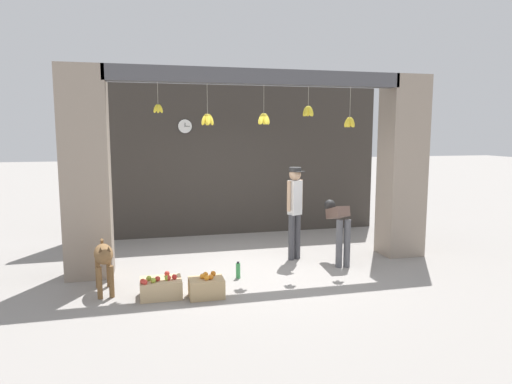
{
  "coord_description": "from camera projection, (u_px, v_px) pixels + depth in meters",
  "views": [
    {
      "loc": [
        -1.85,
        -7.1,
        2.26
      ],
      "look_at": [
        0.0,
        0.4,
        1.23
      ],
      "focal_mm": 32.0,
      "sensor_mm": 36.0,
      "label": 1
    }
  ],
  "objects": [
    {
      "name": "ground_plane",
      "position": [
        262.0,
        269.0,
        7.57
      ],
      "size": [
        60.0,
        60.0,
        0.0
      ],
      "primitive_type": "plane",
      "color": "gray"
    },
    {
      "name": "shop_back_wall",
      "position": [
        231.0,
        161.0,
        9.99
      ],
      "size": [
        6.74,
        0.12,
        3.25
      ],
      "primitive_type": "cube",
      "color": "#38332D",
      "rests_on": "ground_plane"
    },
    {
      "name": "shop_pillar_left",
      "position": [
        86.0,
        173.0,
        7.0
      ],
      "size": [
        0.7,
        0.6,
        3.25
      ],
      "primitive_type": "cube",
      "color": "gray",
      "rests_on": "ground_plane"
    },
    {
      "name": "shop_pillar_right",
      "position": [
        402.0,
        167.0,
        8.29
      ],
      "size": [
        0.7,
        0.6,
        3.25
      ],
      "primitive_type": "cube",
      "color": "gray",
      "rests_on": "ground_plane"
    },
    {
      "name": "storefront_awning",
      "position": [
        261.0,
        79.0,
        7.29
      ],
      "size": [
        4.84,
        0.3,
        0.93
      ],
      "color": "#4C4C51"
    },
    {
      "name": "dog",
      "position": [
        104.0,
        257.0,
        6.36
      ],
      "size": [
        0.34,
        0.93,
        0.75
      ],
      "rotation": [
        0.0,
        0.0,
        -1.44
      ],
      "color": "brown",
      "rests_on": "ground_plane"
    },
    {
      "name": "shopkeeper",
      "position": [
        295.0,
        206.0,
        8.01
      ],
      "size": [
        0.32,
        0.3,
        1.64
      ],
      "rotation": [
        0.0,
        0.0,
        3.54
      ],
      "color": "#424247",
      "rests_on": "ground_plane"
    },
    {
      "name": "worker_stooping",
      "position": [
        338.0,
        224.0,
        7.79
      ],
      "size": [
        0.26,
        0.8,
        1.05
      ],
      "rotation": [
        0.0,
        0.0,
        -0.04
      ],
      "color": "#56565B",
      "rests_on": "ground_plane"
    },
    {
      "name": "fruit_crate_oranges",
      "position": [
        206.0,
        287.0,
        6.26
      ],
      "size": [
        0.47,
        0.34,
        0.33
      ],
      "color": "tan",
      "rests_on": "ground_plane"
    },
    {
      "name": "fruit_crate_apples",
      "position": [
        161.0,
        287.0,
        6.26
      ],
      "size": [
        0.56,
        0.42,
        0.32
      ],
      "color": "tan",
      "rests_on": "ground_plane"
    },
    {
      "name": "water_bottle",
      "position": [
        238.0,
        271.0,
        7.06
      ],
      "size": [
        0.07,
        0.07,
        0.26
      ],
      "color": "#38934C",
      "rests_on": "ground_plane"
    },
    {
      "name": "wall_clock",
      "position": [
        185.0,
        126.0,
        9.58
      ],
      "size": [
        0.3,
        0.03,
        0.3
      ],
      "color": "black"
    }
  ]
}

